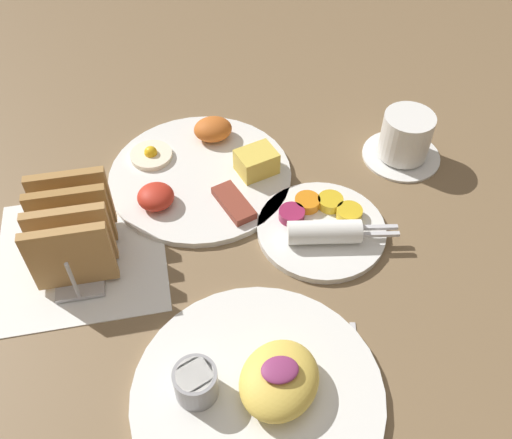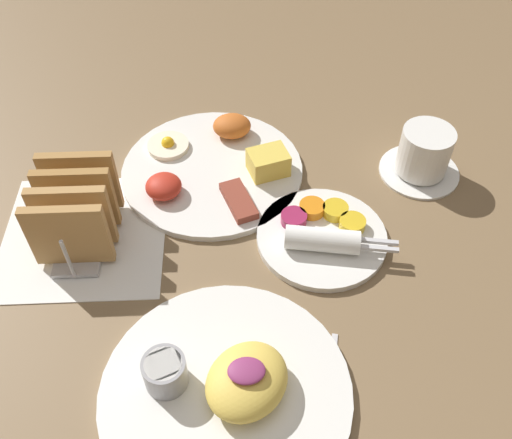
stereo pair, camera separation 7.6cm
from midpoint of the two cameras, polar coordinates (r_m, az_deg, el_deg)
name	(u,v)px [view 1 (the left image)]	position (r m, az deg, el deg)	size (l,w,h in m)	color
ground_plane	(233,277)	(0.74, -5.29, -5.92)	(3.00, 3.00, 0.00)	brown
napkin_flat	(81,255)	(0.80, -19.68, -3.51)	(0.22, 0.22, 0.00)	white
plate_breakfast	(202,171)	(0.86, -7.95, 4.66)	(0.27, 0.27, 0.05)	white
plate_condiments	(322,227)	(0.78, 3.85, -0.91)	(0.18, 0.18, 0.04)	white
plate_foreground	(257,389)	(0.64, -3.39, -16.82)	(0.28, 0.28, 0.06)	white
toast_rack	(72,230)	(0.77, -20.62, -1.18)	(0.10, 0.15, 0.10)	#B7B7BC
coffee_cup	(405,139)	(0.89, 12.33, 7.77)	(0.12, 0.12, 0.08)	white
teaspoon	(360,390)	(0.66, 7.04, -16.78)	(0.04, 0.13, 0.01)	silver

